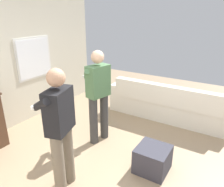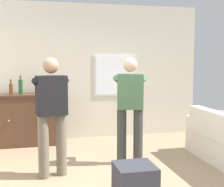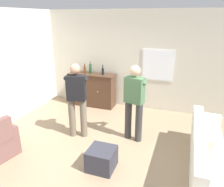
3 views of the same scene
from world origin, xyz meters
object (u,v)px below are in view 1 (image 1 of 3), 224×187
(ottoman, at_px, (153,159))
(person_standing_right, at_px, (98,93))
(couch, at_px, (166,106))
(person_standing_left, at_px, (60,127))

(ottoman, height_order, person_standing_right, person_standing_right)
(couch, bearing_deg, ottoman, -167.62)
(ottoman, distance_m, person_standing_right, 1.42)
(person_standing_left, relative_size, person_standing_right, 1.00)
(ottoman, distance_m, person_standing_left, 1.50)
(couch, xyz_separation_m, person_standing_left, (-2.67, 0.52, 0.62))
(person_standing_left, distance_m, person_standing_right, 1.25)
(person_standing_left, xyz_separation_m, person_standing_right, (1.22, 0.27, 0.00))
(couch, distance_m, person_standing_right, 1.77)
(ottoman, height_order, person_standing_left, person_standing_left)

